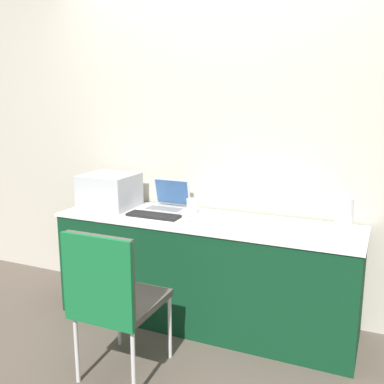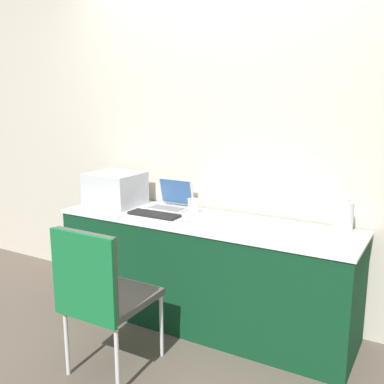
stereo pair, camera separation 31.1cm
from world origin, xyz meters
TOP-DOWN VIEW (x-y plane):
  - ground_plane at (0.00, 0.00)m, footprint 14.00×14.00m
  - wall_back at (0.00, 0.63)m, footprint 8.00×0.05m
  - table at (0.00, 0.28)m, footprint 2.11×0.58m
  - printer at (-0.80, 0.32)m, footprint 0.38×0.36m
  - laptop_left at (-0.36, 0.43)m, footprint 0.29×0.26m
  - external_keyboard at (-0.36, 0.20)m, footprint 0.38×0.13m
  - coffee_cup at (-0.14, 0.39)m, footprint 0.08×0.08m
  - mouse at (-0.08, 0.20)m, footprint 0.07×0.05m
  - metal_pitcher at (0.89, 0.45)m, footprint 0.11×0.11m
  - chair at (-0.21, -0.57)m, footprint 0.42×0.49m

SIDE VIEW (x-z plane):
  - ground_plane at x=0.00m, z-range 0.00..0.00m
  - table at x=0.00m, z-range 0.00..0.76m
  - chair at x=-0.21m, z-range 0.10..1.00m
  - external_keyboard at x=-0.36m, z-range 0.76..0.78m
  - mouse at x=-0.08m, z-range 0.76..0.79m
  - laptop_left at x=-0.36m, z-range 0.70..0.92m
  - coffee_cup at x=-0.14m, z-range 0.76..0.87m
  - metal_pitcher at x=0.89m, z-range 0.75..0.99m
  - printer at x=-0.80m, z-range 0.77..1.03m
  - wall_back at x=0.00m, z-range 0.00..2.60m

